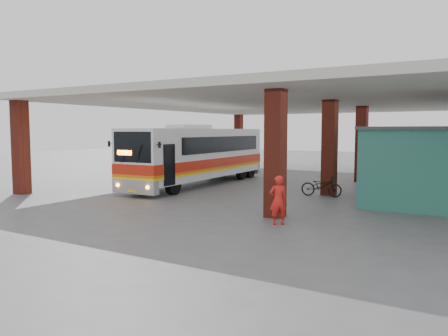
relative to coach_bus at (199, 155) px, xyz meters
name	(u,v)px	position (x,y,z in m)	size (l,w,h in m)	color
ground	(240,198)	(4.31, -3.15, -1.62)	(90.00, 90.00, 0.00)	#515154
brick_columns	(311,146)	(5.74, 1.85, 0.55)	(20.10, 21.60, 4.35)	maroon
canopy_roof	(305,103)	(4.81, 3.35, 2.88)	(21.00, 23.00, 0.30)	beige
shop_building	(440,164)	(11.80, 0.85, -0.06)	(5.20, 8.20, 3.11)	#327D70
coach_bus	(199,155)	(0.00, 0.00, 0.00)	(2.82, 11.31, 3.27)	silver
motorcycle	(321,186)	(7.17, -0.80, -1.15)	(0.63, 1.82, 0.96)	black
pedestrian	(278,200)	(7.90, -7.23, -0.84)	(0.57, 0.37, 1.56)	red
red_chair	(392,182)	(9.40, 3.74, -1.29)	(0.44, 0.44, 0.73)	#AC2112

